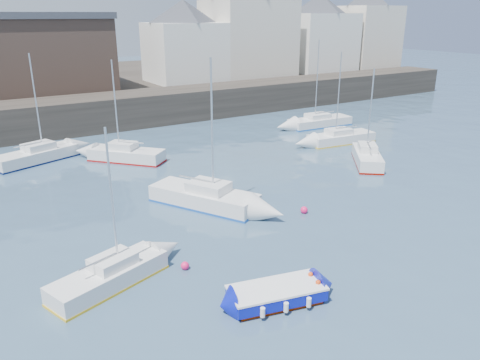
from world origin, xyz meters
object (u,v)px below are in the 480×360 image
buoy_mid (304,213)px  buoy_far (206,183)px  blue_dinghy (276,294)px  sailboat_h (36,155)px  sailboat_g (320,122)px  sailboat_d (341,138)px  sailboat_f (126,154)px  buoy_near (185,269)px  sailboat_c (367,157)px  sailboat_b (205,197)px  sailboat_a (110,276)px

buoy_mid → buoy_far: (-2.27, 7.09, 0.00)m
blue_dinghy → sailboat_h: (-4.37, 23.61, 0.12)m
buoy_far → sailboat_g: bearing=26.4°
sailboat_d → buoy_far: sailboat_d is taller
sailboat_g → sailboat_h: bearing=175.1°
sailboat_f → buoy_near: (-3.10, -16.33, -0.51)m
sailboat_c → buoy_mid: 10.58m
sailboat_f → blue_dinghy: bearing=-93.5°
sailboat_c → sailboat_b: bearing=-176.8°
sailboat_b → buoy_far: (1.82, 3.31, -0.53)m
blue_dinghy → sailboat_g: 29.93m
sailboat_f → buoy_mid: (4.98, -14.39, -0.51)m
sailboat_b → buoy_near: (-3.99, -5.71, -0.53)m
buoy_far → sailboat_a: bearing=-136.0°
sailboat_a → buoy_near: bearing=-8.0°
blue_dinghy → sailboat_d: 24.13m
sailboat_a → sailboat_f: sailboat_f is taller
blue_dinghy → sailboat_f: 20.41m
sailboat_f → buoy_mid: size_ratio=18.39×
sailboat_a → sailboat_b: sailboat_b is taller
sailboat_c → sailboat_f: size_ratio=0.92×
sailboat_a → sailboat_h: sailboat_h is taller
blue_dinghy → sailboat_g: (20.87, 21.45, 0.07)m
blue_dinghy → buoy_near: (-1.84, 4.04, -0.38)m
sailboat_f → sailboat_c: bearing=-34.1°
sailboat_b → sailboat_c: bearing=3.2°
sailboat_b → sailboat_f: 10.65m
blue_dinghy → sailboat_h: 24.01m
sailboat_a → buoy_far: size_ratio=16.46×
sailboat_f → sailboat_g: bearing=3.2°
buoy_far → sailboat_f: bearing=110.3°
sailboat_c → sailboat_g: 12.06m
buoy_far → buoy_mid: bearing=-72.2°
sailboat_b → buoy_mid: bearing=-42.7°
buoy_mid → sailboat_b: bearing=137.3°
blue_dinghy → buoy_far: blue_dinghy is taller
sailboat_f → sailboat_b: bearing=-85.2°
sailboat_d → sailboat_f: (-16.99, 4.58, 0.06)m
sailboat_h → buoy_mid: (10.61, -17.63, -0.50)m
buoy_near → buoy_mid: (8.08, 1.94, 0.00)m
sailboat_a → sailboat_f: size_ratio=0.88×
sailboat_c → buoy_near: 18.79m
sailboat_g → sailboat_b: bearing=-148.0°
sailboat_c → sailboat_h: bearing=147.0°
sailboat_d → sailboat_h: bearing=160.9°
sailboat_f → sailboat_h: bearing=150.1°
blue_dinghy → sailboat_d: bearing=40.9°
sailboat_g → buoy_mid: size_ratio=20.33×
buoy_near → blue_dinghy: bearing=-65.5°
sailboat_d → sailboat_g: 6.24m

